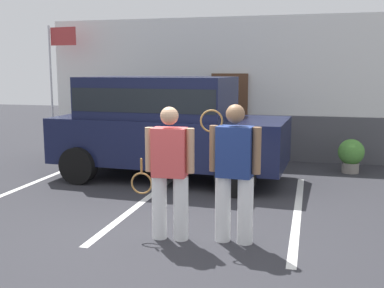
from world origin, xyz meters
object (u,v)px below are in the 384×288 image
Objects in this scene: tennis_player_man at (169,172)px; flag_pole at (57,67)px; potted_plant_by_porch at (351,154)px; tennis_player_woman at (234,171)px; parked_suv at (165,122)px.

tennis_player_man is 0.52× the size of flag_pole.
potted_plant_by_porch is 0.22× the size of flag_pole.
parked_suv is at bearing -55.12° from tennis_player_woman.
potted_plant_by_porch is 7.49m from flag_pole.
tennis_player_woman is 5.00m from potted_plant_by_porch.
potted_plant_by_porch is at bearing 24.51° from parked_suv.
flag_pole is (-3.54, 1.96, 1.12)m from parked_suv.
tennis_player_man is 2.38× the size of potted_plant_by_porch.
potted_plant_by_porch is (2.59, 4.75, -0.49)m from tennis_player_man.
tennis_player_man is 5.43m from potted_plant_by_porch.
tennis_player_woman is at bearing -110.82° from potted_plant_by_porch.
flag_pole is at bearing -51.95° from tennis_player_man.
tennis_player_woman reaches higher than tennis_player_man.
parked_suv is 1.42× the size of flag_pole.
tennis_player_man is 7.13m from flag_pole.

